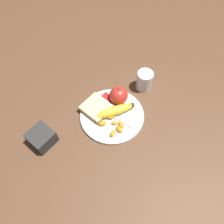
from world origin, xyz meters
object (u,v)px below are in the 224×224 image
at_px(condiment_caddy, 42,138).
at_px(bread_slice, 96,108).
at_px(plate, 112,115).
at_px(apple, 119,96).
at_px(jam_packet, 107,99).
at_px(banana, 116,111).
at_px(juice_glass, 144,81).
at_px(fork, 112,116).

bearing_deg(condiment_caddy, bread_slice, -105.69).
height_order(plate, apple, apple).
xyz_separation_m(plate, jam_packet, (0.06, -0.04, 0.01)).
distance_m(plate, bread_slice, 0.07).
bearing_deg(jam_packet, banana, 159.95).
distance_m(juice_glass, apple, 0.14).
distance_m(plate, banana, 0.03).
distance_m(jam_packet, condiment_caddy, 0.31).
relative_size(apple, banana, 0.54).
distance_m(plate, jam_packet, 0.08).
distance_m(plate, apple, 0.09).
height_order(apple, bread_slice, apple).
xyz_separation_m(jam_packet, condiment_caddy, (0.07, 0.30, 0.01)).
height_order(juice_glass, banana, juice_glass).
distance_m(juice_glass, condiment_caddy, 0.49).
distance_m(apple, banana, 0.07).
bearing_deg(plate, juice_glass, -93.17).
bearing_deg(banana, plate, 63.21).
bearing_deg(juice_glass, condiment_caddy, 72.70).
xyz_separation_m(fork, condiment_caddy, (0.14, 0.25, 0.02)).
bearing_deg(plate, jam_packet, -33.67).
height_order(juice_glass, bread_slice, juice_glass).
distance_m(juice_glass, jam_packet, 0.18).
relative_size(juice_glass, banana, 0.56).
bearing_deg(juice_glass, apple, 76.33).
bearing_deg(condiment_caddy, fork, -118.76).
bearing_deg(fork, apple, -73.57).
distance_m(plate, condiment_caddy, 0.29).
xyz_separation_m(juice_glass, condiment_caddy, (0.15, 0.47, -0.01)).
bearing_deg(jam_packet, plate, 146.33).
height_order(apple, jam_packet, apple).
bearing_deg(jam_packet, apple, -143.19).
distance_m(juice_glass, fork, 0.22).
distance_m(banana, bread_slice, 0.08).
relative_size(juice_glass, condiment_caddy, 1.03).
bearing_deg(juice_glass, plate, 86.83).
height_order(juice_glass, fork, juice_glass).
height_order(fork, jam_packet, jam_packet).
bearing_deg(juice_glass, banana, 88.90).
distance_m(juice_glass, bread_slice, 0.24).
bearing_deg(plate, fork, 143.12).
bearing_deg(jam_packet, bread_slice, 84.57).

